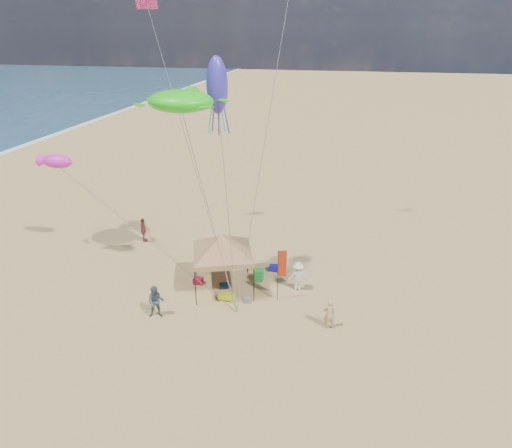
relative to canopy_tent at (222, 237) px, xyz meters
The scene contains 18 objects.
ground 4.57m from the canopy_tent, 56.08° to the right, with size 280.00×280.00×0.00m, color tan.
canopy_tent is the anchor object (origin of this frame).
feather_flag 3.58m from the canopy_tent, ahead, with size 0.45×0.18×3.07m.
cooler_red 3.39m from the canopy_tent, behind, with size 0.54×0.38×0.38m, color #B20E2F.
cooler_blue 4.60m from the canopy_tent, 44.98° to the left, with size 0.54×0.38×0.38m, color #1A15AE.
bag_navy 3.02m from the canopy_tent, 26.19° to the right, with size 0.36×0.36×0.60m, color #0B1E34.
bag_orange 4.40m from the canopy_tent, 110.74° to the left, with size 0.36×0.36×0.60m, color #FF400E.
chair_green 3.58m from the canopy_tent, 33.11° to the left, with size 0.50×0.50×0.70m, color green.
chair_yellow 4.01m from the canopy_tent, 136.47° to the left, with size 0.50×0.50×0.70m, color yellow.
crate_grey 3.65m from the canopy_tent, 35.25° to the right, with size 0.34×0.30×0.28m, color slate.
beach_cart 3.24m from the canopy_tent, 66.32° to the right, with size 0.90×0.50×0.24m, color #BCCB16.
person_near_a 6.95m from the canopy_tent, 22.14° to the right, with size 0.58×0.38×1.60m, color tan.
person_near_b 4.81m from the canopy_tent, 127.65° to the right, with size 0.85×0.67×1.76m, color #3B4851.
person_near_c 4.79m from the canopy_tent, ahead, with size 1.10×0.63×1.71m, color silver.
person_far_a 8.68m from the canopy_tent, 146.52° to the left, with size 1.00×0.42×1.71m, color #9F3D45.
turtle_kite 7.35m from the canopy_tent, 167.13° to the right, with size 3.20×2.56×1.07m, color #24E616.
fish_kite 11.02m from the canopy_tent, behind, with size 1.86×0.93×0.83m, color #EF23CF.
squid_kite 7.83m from the canopy_tent, 105.77° to the left, with size 1.08×1.08×2.81m, color #3F30C6.
Camera 1 is at (4.44, -18.00, 13.58)m, focal length 31.13 mm.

